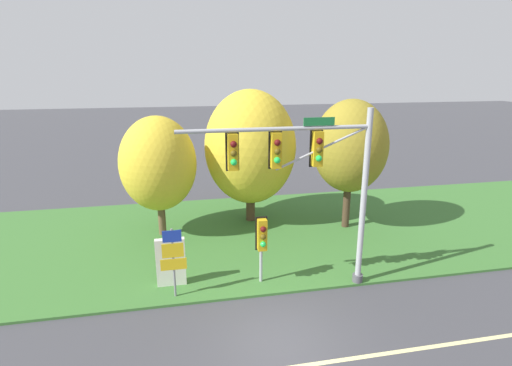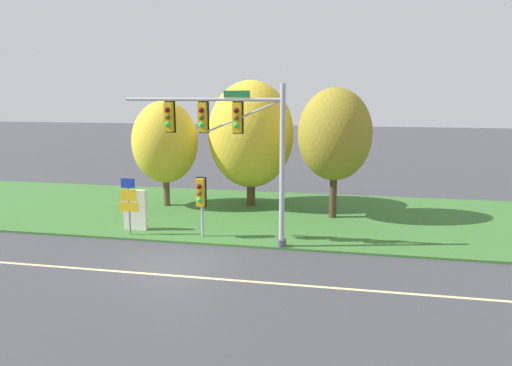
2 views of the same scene
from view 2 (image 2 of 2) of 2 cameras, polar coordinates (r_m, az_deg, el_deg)
The scene contains 10 objects.
ground_plane at distance 19.62m, azimuth -9.50°, elevation -9.08°, with size 160.00×160.00×0.00m, color #3D3D42.
lane_stripe at distance 18.57m, azimuth -10.85°, elevation -10.24°, with size 36.00×0.16×0.01m, color beige.
grass_verge at distance 27.14m, azimuth -3.26°, elevation -3.35°, with size 48.00×11.50×0.10m, color #386B2D.
traffic_signal_mast at distance 20.64m, azimuth -2.80°, elevation 5.42°, with size 6.91×0.49×6.72m.
pedestrian_signal_near_kerb at distance 22.04m, azimuth -6.35°, elevation -1.41°, with size 0.46×0.55×2.71m.
route_sign_post at distance 23.06m, azimuth -14.35°, elevation -1.86°, with size 0.93×0.08×2.65m.
tree_nearest_road at distance 28.40m, azimuth -10.37°, elevation 4.61°, with size 3.67×3.67×5.92m.
tree_left_of_mast at distance 27.98m, azimuth -0.59°, elevation 5.57°, with size 4.77×4.77×7.04m.
tree_behind_signpost at distance 25.45m, azimuth 9.00°, elevation 5.49°, with size 3.73×3.73×6.62m.
info_kiosk at distance 24.03m, azimuth -13.64°, elevation -3.01°, with size 1.10×0.24×1.90m.
Camera 2 is at (6.80, -17.22, 6.49)m, focal length 35.00 mm.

